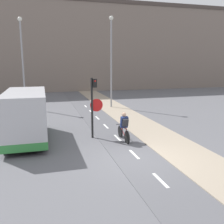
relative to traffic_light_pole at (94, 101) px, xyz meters
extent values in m
plane|color=#5B5B60|center=(1.16, -3.47, -1.95)|extent=(120.00, 120.00, 0.00)
cube|color=#56565B|center=(1.16, -3.47, -1.94)|extent=(2.04, 60.00, 0.02)
cube|color=white|center=(1.16, -5.47, -1.93)|extent=(0.12, 1.10, 0.00)
cube|color=white|center=(1.16, -2.97, -1.93)|extent=(0.12, 1.10, 0.00)
cube|color=white|center=(1.16, -0.47, -1.93)|extent=(0.12, 1.10, 0.00)
cube|color=white|center=(1.16, 2.03, -1.93)|extent=(0.12, 1.10, 0.00)
cube|color=white|center=(1.16, 4.53, -1.93)|extent=(0.12, 1.10, 0.00)
cube|color=white|center=(1.16, 7.03, -1.93)|extent=(0.12, 1.10, 0.00)
cube|color=white|center=(1.16, 9.53, -1.93)|extent=(0.12, 1.10, 0.00)
cube|color=gray|center=(3.38, -3.47, -1.93)|extent=(2.40, 60.00, 0.05)
cube|color=slate|center=(1.16, 24.00, 3.90)|extent=(60.00, 5.00, 11.70)
cube|color=#473D38|center=(1.16, 24.00, 9.99)|extent=(60.00, 5.20, 0.50)
cylinder|color=black|center=(-0.08, 0.00, -0.38)|extent=(0.11, 0.11, 3.15)
cube|color=black|center=(0.07, 0.00, 0.93)|extent=(0.20, 0.20, 0.44)
sphere|color=red|center=(0.07, -0.11, 1.04)|extent=(0.09, 0.09, 0.09)
cone|color=red|center=(0.15, 0.00, -0.22)|extent=(0.67, 0.01, 0.67)
cone|color=silver|center=(0.15, 0.00, -0.22)|extent=(0.60, 0.02, 0.60)
cylinder|color=gray|center=(-4.01, 10.14, 1.69)|extent=(0.14, 0.14, 7.28)
sphere|color=silver|center=(-4.01, 10.14, 5.44)|extent=(0.36, 0.36, 0.36)
cylinder|color=gray|center=(3.28, 8.45, 1.76)|extent=(0.14, 0.14, 7.42)
sphere|color=silver|center=(3.28, 8.45, 5.57)|extent=(0.36, 0.36, 0.36)
cylinder|color=black|center=(1.35, -1.45, -1.63)|extent=(0.07, 0.63, 0.63)
cylinder|color=black|center=(1.35, -0.34, -1.63)|extent=(0.07, 0.63, 0.63)
cylinder|color=maroon|center=(1.35, -0.68, -1.47)|extent=(0.04, 0.70, 0.40)
cylinder|color=maroon|center=(1.35, -1.20, -1.45)|extent=(0.04, 0.37, 0.42)
cylinder|color=maroon|center=(1.35, -0.85, -1.27)|extent=(0.04, 1.03, 0.07)
cylinder|color=maroon|center=(1.35, -1.24, -1.64)|extent=(0.04, 0.42, 0.05)
cylinder|color=black|center=(1.35, -0.34, -1.24)|extent=(0.46, 0.03, 0.03)
cube|color=navy|center=(1.35, -0.98, -0.97)|extent=(0.36, 0.31, 0.59)
sphere|color=tan|center=(1.35, -0.94, -0.60)|extent=(0.22, 0.22, 0.22)
cylinder|color=#232328|center=(1.25, -1.01, -1.40)|extent=(0.04, 0.07, 0.40)
cylinder|color=#232328|center=(1.45, -1.01, -1.40)|extent=(0.04, 0.07, 0.40)
cube|color=#28282D|center=(1.35, -1.16, -0.95)|extent=(0.28, 0.23, 0.39)
cube|color=#B7B7BC|center=(-3.37, 0.40, -0.57)|extent=(1.92, 4.95, 2.27)
cube|color=#33843D|center=(-3.37, 0.40, -1.53)|extent=(1.93, 4.96, 0.36)
cube|color=black|center=(-3.37, 2.86, -0.18)|extent=(1.73, 0.04, 0.70)
cylinder|color=black|center=(-4.23, 2.01, -1.60)|extent=(0.18, 0.70, 0.70)
cylinder|color=black|center=(-2.50, 2.01, -1.60)|extent=(0.18, 0.70, 0.70)
cylinder|color=black|center=(-4.23, -1.21, -1.60)|extent=(0.18, 0.70, 0.70)
cylinder|color=black|center=(-2.50, -1.21, -1.60)|extent=(0.18, 0.70, 0.70)
camera|label=1|loc=(-2.50, -12.53, 1.97)|focal=40.00mm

